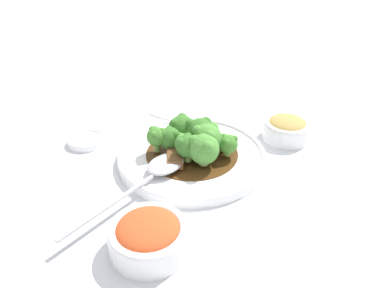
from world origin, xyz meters
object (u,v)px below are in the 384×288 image
Objects in this scene: broccoli_floret_8 at (228,144)px; main_plate at (192,156)px; beef_strip_2 at (206,135)px; side_bowl_appetizer at (287,128)px; serving_spoon at (160,170)px; broccoli_floret_1 at (182,128)px; broccoli_floret_4 at (188,146)px; beef_strip_0 at (217,145)px; sauce_dish at (86,140)px; broccoli_floret_0 at (199,131)px; broccoli_floret_6 at (207,138)px; side_bowl_kimchi at (148,236)px; broccoli_floret_2 at (183,143)px; broccoli_floret_3 at (204,148)px; broccoli_floret_7 at (170,138)px; beef_strip_1 at (173,157)px; broccoli_floret_5 at (156,137)px.

main_plate is at bearing 119.62° from broccoli_floret_8.
beef_strip_2 is 0.16m from side_bowl_appetizer.
beef_strip_2 is 0.22× the size of serving_spoon.
broccoli_floret_1 is 1.08× the size of broccoli_floret_4.
beef_strip_2 is at bearing 17.39° from broccoli_floret_4.
beef_strip_0 is 0.04m from broccoli_floret_8.
main_plate is 2.89× the size of side_bowl_appetizer.
beef_strip_0 is 1.18× the size of broccoli_floret_4.
sauce_dish is at bearing 115.04° from main_plate.
beef_strip_0 is at bearing -58.42° from broccoli_floret_0.
side_bowl_appetizer is at bearing -29.87° from broccoli_floret_0.
broccoli_floret_4 is 0.04m from broccoli_floret_6.
serving_spoon is 2.40× the size of side_bowl_kimchi.
broccoli_floret_1 is 0.11m from serving_spoon.
beef_strip_2 is 0.05m from broccoli_floret_1.
broccoli_floret_2 is (-0.05, 0.03, 0.02)m from beef_strip_0.
broccoli_floret_7 is (-0.00, 0.07, -0.01)m from broccoli_floret_3.
beef_strip_0 reaches higher than main_plate.
broccoli_floret_7 reaches higher than broccoli_floret_2.
beef_strip_2 is (0.01, 0.04, -0.00)m from beef_strip_0.
broccoli_floret_7 is at bearing 148.97° from side_bowl_appetizer.
broccoli_floret_3 is 0.52× the size of side_bowl_kimchi.
broccoli_floret_3 is at bearing -151.59° from broccoli_floret_6.
broccoli_floret_3 is (-0.02, -0.04, 0.04)m from main_plate.
sauce_dish is (-0.01, 0.19, -0.02)m from serving_spoon.
broccoli_floret_2 reaches higher than beef_strip_1.
beef_strip_2 is 1.39× the size of broccoli_floret_8.
broccoli_floret_6 is at bearing -56.66° from broccoli_floret_5.
broccoli_floret_2 is (-0.07, -0.00, 0.02)m from beef_strip_2.
broccoli_floret_0 is 1.13× the size of broccoli_floret_4.
sauce_dish is at bearing 106.99° from broccoli_floret_4.
broccoli_floret_0 reaches higher than beef_strip_0.
broccoli_floret_5 reaches higher than broccoli_floret_8.
broccoli_floret_3 is (-0.00, -0.05, 0.01)m from broccoli_floret_2.
beef_strip_2 is (0.10, 0.01, -0.00)m from beef_strip_1.
sauce_dish is at bearing 133.91° from side_bowl_appetizer.
broccoli_floret_8 is at bearing -17.27° from broccoli_floret_3.
side_bowl_kimchi is (-0.17, -0.08, -0.02)m from broccoli_floret_4.
beef_strip_1 is 1.10× the size of broccoli_floret_4.
broccoli_floret_6 reaches higher than broccoli_floret_7.
beef_strip_0 is 1.04× the size of beef_strip_2.
broccoli_floret_1 is 0.06m from broccoli_floret_6.
main_plate is 0.05m from beef_strip_1.
broccoli_floret_4 is 0.69× the size of sauce_dish.
broccoli_floret_8 is at bearing -60.38° from main_plate.
broccoli_floret_5 is 0.80× the size of broccoli_floret_6.
serving_spoon is (-0.06, 0.01, -0.02)m from broccoli_floret_4.
serving_spoon is 0.27m from side_bowl_appetizer.
broccoli_floret_8 is (0.05, -0.01, -0.01)m from broccoli_floret_3.
broccoli_floret_6 is (0.05, -0.03, 0.03)m from beef_strip_1.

